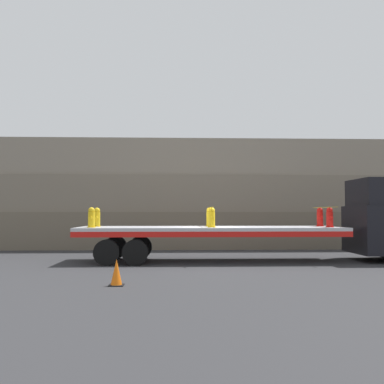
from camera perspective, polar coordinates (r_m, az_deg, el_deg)
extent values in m
plane|color=#2D2D30|center=(16.74, 2.51, -9.23)|extent=(120.00, 120.00, 0.00)
cube|color=#665B4C|center=(23.13, 1.21, -5.05)|extent=(60.00, 3.00, 1.91)
cube|color=#756B5B|center=(23.28, 1.19, -0.33)|extent=(60.00, 3.00, 1.91)
cube|color=gray|center=(23.59, 1.16, 4.30)|extent=(60.00, 3.00, 1.91)
cube|color=black|center=(18.43, 23.68, -0.06)|extent=(1.85, 2.26, 1.06)
cylinder|color=black|center=(19.82, 24.23, -6.45)|extent=(1.05, 0.28, 1.05)
cube|color=#B2B2B7|center=(16.64, 2.50, -4.89)|extent=(10.17, 2.51, 0.13)
cube|color=red|center=(15.44, 2.86, -5.66)|extent=(10.17, 0.08, 0.20)
cube|color=red|center=(17.86, 2.19, -5.26)|extent=(10.17, 0.08, 0.20)
cylinder|color=black|center=(15.56, -7.57, -7.99)|extent=(0.93, 0.30, 0.93)
cylinder|color=black|center=(17.85, -6.86, -7.31)|extent=(0.93, 0.30, 0.93)
cylinder|color=black|center=(15.69, -11.31, -7.91)|extent=(0.93, 0.30, 0.93)
cylinder|color=black|center=(17.97, -10.12, -7.26)|extent=(0.93, 0.30, 0.93)
cylinder|color=gold|center=(16.35, -13.27, -4.58)|extent=(0.31, 0.31, 0.03)
cylinder|color=gold|center=(16.34, -13.26, -3.62)|extent=(0.25, 0.25, 0.58)
sphere|color=gold|center=(16.34, -13.25, -2.41)|extent=(0.24, 0.24, 0.24)
cylinder|color=gold|center=(16.17, -13.38, -3.38)|extent=(0.11, 0.10, 0.11)
cylinder|color=gold|center=(16.51, -13.14, -3.36)|extent=(0.11, 0.10, 0.11)
cylinder|color=gold|center=(17.43, -12.57, -4.47)|extent=(0.31, 0.31, 0.03)
cylinder|color=gold|center=(17.42, -12.56, -3.56)|extent=(0.25, 0.25, 0.58)
sphere|color=gold|center=(17.42, -12.55, -2.43)|extent=(0.24, 0.24, 0.24)
cylinder|color=gold|center=(17.25, -12.66, -3.34)|extent=(0.11, 0.10, 0.11)
cylinder|color=gold|center=(17.60, -12.45, -3.33)|extent=(0.11, 0.10, 0.11)
cylinder|color=gold|center=(16.09, 2.65, -4.68)|extent=(0.31, 0.31, 0.03)
cylinder|color=gold|center=(16.08, 2.65, -3.70)|extent=(0.25, 0.25, 0.58)
sphere|color=gold|center=(16.08, 2.65, -2.48)|extent=(0.24, 0.24, 0.24)
cylinder|color=gold|center=(15.91, 2.70, -3.46)|extent=(0.11, 0.10, 0.11)
cylinder|color=gold|center=(16.26, 2.60, -3.44)|extent=(0.11, 0.10, 0.11)
cylinder|color=gold|center=(17.19, 2.35, -4.56)|extent=(0.31, 0.31, 0.03)
cylinder|color=gold|center=(17.18, 2.35, -3.64)|extent=(0.25, 0.25, 0.58)
sphere|color=gold|center=(17.18, 2.35, -2.49)|extent=(0.24, 0.24, 0.24)
cylinder|color=gold|center=(17.01, 2.39, -3.41)|extent=(0.11, 0.10, 0.11)
cylinder|color=gold|center=(17.36, 2.30, -3.40)|extent=(0.11, 0.10, 0.11)
cylinder|color=red|center=(17.06, 17.90, -4.44)|extent=(0.31, 0.31, 0.03)
cylinder|color=red|center=(17.05, 17.89, -3.52)|extent=(0.25, 0.25, 0.58)
sphere|color=red|center=(17.05, 17.87, -2.36)|extent=(0.24, 0.24, 0.24)
cylinder|color=red|center=(16.88, 18.09, -3.29)|extent=(0.11, 0.10, 0.11)
cylinder|color=red|center=(17.21, 17.68, -3.28)|extent=(0.11, 0.10, 0.11)
cylinder|color=red|center=(18.10, 16.70, -4.35)|extent=(0.31, 0.31, 0.03)
cylinder|color=red|center=(18.09, 16.69, -3.48)|extent=(0.25, 0.25, 0.58)
sphere|color=red|center=(18.09, 16.68, -2.39)|extent=(0.24, 0.24, 0.24)
cylinder|color=red|center=(17.92, 16.87, -3.26)|extent=(0.11, 0.10, 0.11)
cylinder|color=red|center=(18.26, 16.51, -3.26)|extent=(0.11, 0.10, 0.11)
cube|color=yellow|center=(16.63, 2.49, -2.05)|extent=(0.05, 2.71, 0.01)
cube|color=yellow|center=(17.57, 17.25, -1.97)|extent=(0.05, 2.71, 0.01)
cube|color=black|center=(11.49, -10.06, -12.13)|extent=(0.38, 0.38, 0.03)
cone|color=orange|center=(11.43, -10.04, -10.44)|extent=(0.29, 0.29, 0.66)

